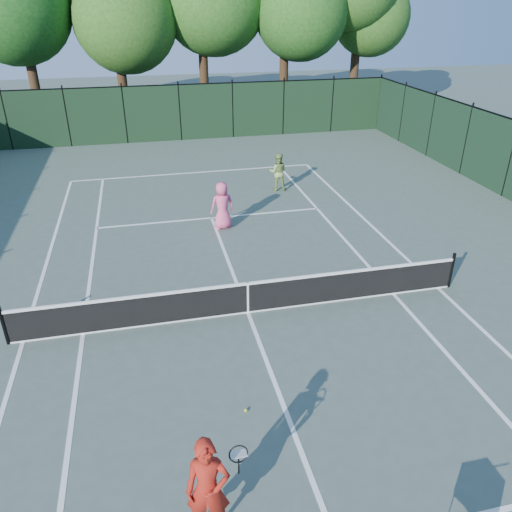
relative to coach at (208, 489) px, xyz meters
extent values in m
plane|color=#48584E|center=(1.81, 5.67, -0.91)|extent=(90.00, 90.00, 0.00)
cube|color=white|center=(-3.68, 5.67, -0.91)|extent=(0.10, 23.77, 0.01)
cube|color=white|center=(7.29, 5.67, -0.91)|extent=(0.10, 23.77, 0.01)
cube|color=white|center=(-2.31, 5.67, -0.91)|extent=(0.10, 23.77, 0.01)
cube|color=white|center=(5.92, 5.67, -0.91)|extent=(0.10, 23.77, 0.01)
cube|color=white|center=(1.81, 17.55, -0.91)|extent=(10.97, 0.10, 0.01)
cube|color=white|center=(1.81, 12.07, -0.91)|extent=(8.23, 0.10, 0.01)
cube|color=white|center=(1.81, 5.67, -0.91)|extent=(0.10, 12.80, 0.01)
cube|color=black|center=(1.81, 5.67, -0.46)|extent=(11.60, 0.03, 0.85)
cube|color=white|center=(1.81, 5.67, -0.04)|extent=(11.60, 0.05, 0.07)
cube|color=white|center=(1.81, 5.67, -0.89)|extent=(11.60, 0.05, 0.04)
cube|color=white|center=(1.81, 5.67, -0.46)|extent=(0.05, 0.04, 0.91)
cylinder|color=black|center=(-3.99, 5.67, -0.38)|extent=(0.09, 0.09, 1.06)
cylinder|color=black|center=(7.61, 5.67, -0.38)|extent=(0.09, 0.09, 1.06)
cube|color=black|center=(1.81, 23.67, 0.59)|extent=(24.00, 0.05, 3.00)
cylinder|color=black|center=(-6.19, 27.67, 1.49)|extent=(0.56, 0.56, 4.80)
cylinder|color=black|center=(-1.19, 27.47, 1.24)|extent=(0.56, 0.56, 4.30)
cylinder|color=black|center=(3.81, 27.97, 1.59)|extent=(0.56, 0.56, 5.00)
cylinder|color=black|center=(8.81, 27.27, 1.39)|extent=(0.56, 0.56, 4.60)
cylinder|color=black|center=(13.81, 27.77, 1.29)|extent=(0.56, 0.56, 4.40)
imported|color=#A31D12|center=(0.00, 0.00, 0.00)|extent=(0.74, 0.56, 1.82)
cylinder|color=black|center=(0.51, 0.25, 0.04)|extent=(0.03, 0.03, 0.30)
torus|color=black|center=(0.51, 0.25, 0.31)|extent=(0.30, 0.10, 0.30)
imported|color=#E95282|center=(2.08, 11.11, -0.07)|extent=(0.87, 0.62, 1.68)
imported|color=#85A351|center=(4.99, 14.45, -0.13)|extent=(0.90, 0.78, 1.57)
sphere|color=#BECD2A|center=(1.04, 2.27, -0.88)|extent=(0.07, 0.07, 0.07)
camera|label=1|loc=(-0.41, -4.91, 6.39)|focal=35.00mm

